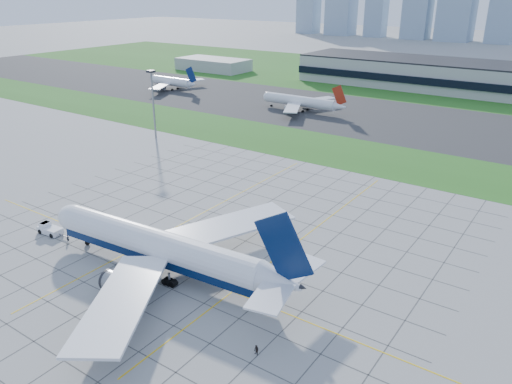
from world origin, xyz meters
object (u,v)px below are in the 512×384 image
light_mast (153,96)px  distant_jet_1 (301,101)px  airliner (160,247)px  crew_far (256,350)px  pushback_tug (49,229)px  crew_near (68,239)px  distant_jet_0 (172,82)px

light_mast → distant_jet_1: light_mast is taller
airliner → crew_far: (30.15, -9.74, -4.50)m
airliner → light_mast: bearing=131.9°
pushback_tug → crew_near: size_ratio=5.29×
crew_near → distant_jet_0: bearing=89.5°
pushback_tug → crew_far: 64.27m
distant_jet_1 → distant_jet_0: bearing=177.0°
crew_far → distant_jet_1: bearing=133.8°
distant_jet_1 → pushback_tug: bearing=-84.1°
light_mast → distant_jet_1: 75.97m
crew_near → distant_jet_1: distant_jet_1 is taller
crew_near → airliner: bearing=-29.8°
pushback_tug → crew_near: (7.33, -0.27, -0.25)m
distant_jet_0 → distant_jet_1: size_ratio=1.00×
crew_near → crew_far: crew_far is taller
crew_near → crew_far: size_ratio=0.95×
crew_far → distant_jet_0: size_ratio=0.04×
airliner → distant_jet_0: bearing=128.8°
airliner → crew_near: size_ratio=37.25×
crew_far → airliner: bearing=178.3°
crew_near → distant_jet_0: (-108.47, 148.25, 3.63)m
airliner → crew_far: 32.00m
pushback_tug → distant_jet_1: (-14.87, 143.52, 3.38)m
pushback_tug → distant_jet_1: size_ratio=0.21×
light_mast → crew_near: light_mast is taller
light_mast → distant_jet_0: bearing=129.8°
light_mast → crew_near: bearing=-58.0°
airliner → crew_far: airliner is taller
light_mast → crew_near: 86.65m
airliner → pushback_tug: 34.15m
pushback_tug → distant_jet_0: 179.28m
light_mast → distant_jet_0: light_mast is taller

